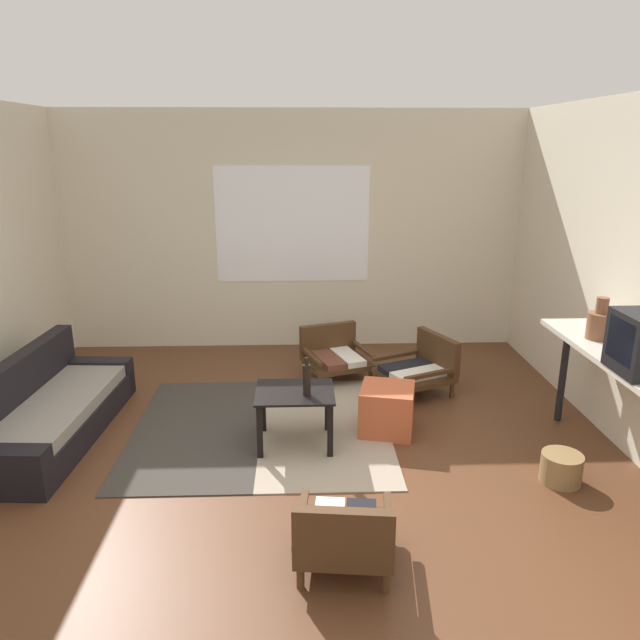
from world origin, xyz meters
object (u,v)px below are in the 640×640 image
ottoman_orange (387,409)px  coffee_table (295,402)px  couch (48,412)px  glass_bottle (307,379)px  armchair_by_window (334,354)px  armchair_striped_foreground (344,534)px  wicker_basket (561,468)px  armchair_corner (421,367)px  console_shelf (623,369)px  clay_vase (600,323)px

ottoman_orange → coffee_table: bearing=-166.0°
couch → ottoman_orange: size_ratio=4.48×
ottoman_orange → glass_bottle: (-0.67, -0.27, 0.39)m
armchair_by_window → armchair_striped_foreground: 2.95m
wicker_basket → armchair_corner: bearing=112.6°
couch → armchair_by_window: couch is taller
glass_bottle → wicker_basket: glass_bottle is taller
armchair_by_window → wicker_basket: size_ratio=2.67×
armchair_corner → console_shelf: console_shelf is taller
armchair_by_window → console_shelf: size_ratio=0.41×
wicker_basket → clay_vase: bearing=51.1°
console_shelf → glass_bottle: 2.26m
ottoman_orange → wicker_basket: ottoman_orange is taller
coffee_table → ottoman_orange: 0.80m
couch → clay_vase: 4.41m
couch → console_shelf: console_shelf is taller
coffee_table → armchair_corner: armchair_corner is taller
ottoman_orange → console_shelf: bearing=-25.2°
ottoman_orange → glass_bottle: glass_bottle is taller
ottoman_orange → console_shelf: size_ratio=0.23×
ottoman_orange → clay_vase: size_ratio=1.35×
ottoman_orange → clay_vase: (1.53, -0.33, 0.83)m
couch → clay_vase: clay_vase is taller
coffee_table → ottoman_orange: (0.76, 0.19, -0.17)m
armchair_corner → clay_vase: bearing=-46.7°
armchair_by_window → armchair_corner: (0.81, -0.45, 0.02)m
glass_bottle → clay_vase: bearing=-1.5°
coffee_table → clay_vase: bearing=-3.4°
clay_vase → armchair_by_window: bearing=139.8°
armchair_by_window → armchair_corner: armchair_corner is taller
armchair_by_window → wicker_basket: 2.58m
couch → armchair_striped_foreground: couch is taller
wicker_basket → glass_bottle: bearing=162.9°
armchair_by_window → clay_vase: 2.60m
couch → wicker_basket: size_ratio=6.70×
console_shelf → clay_vase: size_ratio=5.81×
clay_vase → wicker_basket: 1.12m
ottoman_orange → armchair_by_window: bearing=105.9°
ottoman_orange → console_shelf: (1.53, -0.72, 0.62)m
coffee_table → glass_bottle: 0.25m
coffee_table → ottoman_orange: size_ratio=1.43×
console_shelf → wicker_basket: console_shelf is taller
armchair_striped_foreground → clay_vase: 2.55m
coffee_table → armchair_striped_foreground: 1.51m
coffee_table → armchair_striped_foreground: (0.28, -1.48, -0.13)m
armchair_striped_foreground → glass_bottle: glass_bottle is taller
couch → clay_vase: (4.32, -0.33, 0.82)m
couch → glass_bottle: 2.17m
coffee_table → wicker_basket: 2.02m
armchair_by_window → wicker_basket: armchair_by_window is taller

